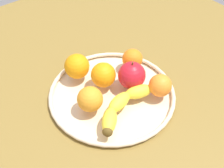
% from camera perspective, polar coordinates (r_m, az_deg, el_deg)
% --- Properties ---
extents(ground_plane, '(1.33, 1.33, 0.04)m').
position_cam_1_polar(ground_plane, '(0.83, 0.00, -3.31)').
color(ground_plane, olive).
extents(fruit_bowl, '(0.36, 0.36, 0.02)m').
position_cam_1_polar(fruit_bowl, '(0.81, 0.00, -1.94)').
color(fruit_bowl, beige).
rests_on(fruit_bowl, ground_plane).
extents(banana, '(0.21, 0.10, 0.04)m').
position_cam_1_polar(banana, '(0.75, 2.07, -4.25)').
color(banana, yellow).
rests_on(banana, fruit_bowl).
extents(apple, '(0.08, 0.08, 0.09)m').
position_cam_1_polar(apple, '(0.80, 3.95, 1.74)').
color(apple, red).
rests_on(apple, fruit_bowl).
extents(orange_front_right, '(0.07, 0.07, 0.07)m').
position_cam_1_polar(orange_front_right, '(0.74, -4.39, -3.02)').
color(orange_front_right, orange).
rests_on(orange_front_right, fruit_bowl).
extents(orange_back_left, '(0.07, 0.07, 0.07)m').
position_cam_1_polar(orange_back_left, '(0.83, -6.97, 3.51)').
color(orange_back_left, orange).
rests_on(orange_back_left, fruit_bowl).
extents(orange_center, '(0.06, 0.06, 0.06)m').
position_cam_1_polar(orange_center, '(0.86, 4.07, 4.98)').
color(orange_center, orange).
rests_on(orange_center, fruit_bowl).
extents(orange_front_left, '(0.06, 0.06, 0.06)m').
position_cam_1_polar(orange_front_left, '(0.79, 9.55, -0.29)').
color(orange_front_left, orange).
rests_on(orange_front_left, fruit_bowl).
extents(orange_back_right, '(0.07, 0.07, 0.07)m').
position_cam_1_polar(orange_back_right, '(0.80, -1.76, 1.79)').
color(orange_back_right, orange).
rests_on(orange_back_right, fruit_bowl).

